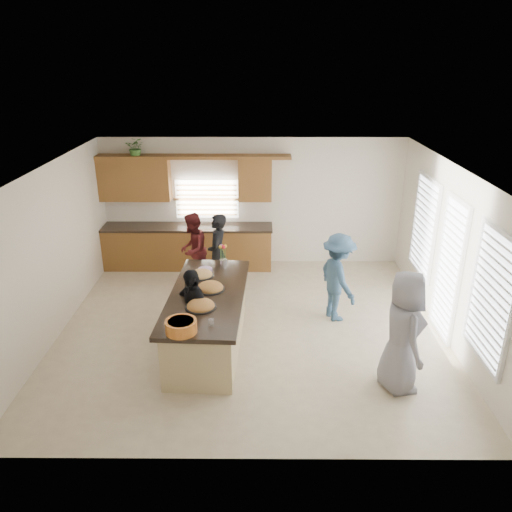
{
  "coord_description": "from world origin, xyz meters",
  "views": [
    {
      "loc": [
        0.13,
        -7.53,
        4.45
      ],
      "look_at": [
        0.08,
        0.5,
        1.15
      ],
      "focal_mm": 35.0,
      "sensor_mm": 36.0,
      "label": 1
    }
  ],
  "objects_px": {
    "island": "(208,321)",
    "woman_right_front": "(403,332)",
    "woman_left_back": "(218,253)",
    "woman_left_mid": "(193,250)",
    "woman_right_back": "(338,277)",
    "woman_left_front": "(193,313)",
    "salad_bowl": "(181,326)"
  },
  "relations": [
    {
      "from": "woman_right_back",
      "to": "woman_left_front",
      "type": "bearing_deg",
      "value": 96.14
    },
    {
      "from": "woman_left_front",
      "to": "woman_right_front",
      "type": "xyz_separation_m",
      "value": [
        2.99,
        -0.83,
        0.17
      ]
    },
    {
      "from": "woman_right_back",
      "to": "woman_left_mid",
      "type": "bearing_deg",
      "value": 43.07
    },
    {
      "from": "woman_left_front",
      "to": "woman_right_back",
      "type": "relative_size",
      "value": 0.91
    },
    {
      "from": "woman_left_front",
      "to": "woman_left_back",
      "type": "bearing_deg",
      "value": 133.9
    },
    {
      "from": "salad_bowl",
      "to": "woman_left_mid",
      "type": "height_order",
      "value": "woman_left_mid"
    },
    {
      "from": "salad_bowl",
      "to": "woman_right_front",
      "type": "bearing_deg",
      "value": 2.09
    },
    {
      "from": "woman_left_mid",
      "to": "woman_right_front",
      "type": "height_order",
      "value": "woman_right_front"
    },
    {
      "from": "woman_left_back",
      "to": "woman_left_front",
      "type": "relative_size",
      "value": 1.1
    },
    {
      "from": "salad_bowl",
      "to": "woman_right_back",
      "type": "relative_size",
      "value": 0.27
    },
    {
      "from": "woman_left_mid",
      "to": "woman_right_front",
      "type": "xyz_separation_m",
      "value": [
        3.3,
        -3.38,
        0.14
      ]
    },
    {
      "from": "salad_bowl",
      "to": "woman_left_front",
      "type": "height_order",
      "value": "woman_left_front"
    },
    {
      "from": "woman_left_mid",
      "to": "woman_left_front",
      "type": "xyz_separation_m",
      "value": [
        0.32,
        -2.55,
        -0.03
      ]
    },
    {
      "from": "woman_left_back",
      "to": "woman_right_front",
      "type": "bearing_deg",
      "value": 45.04
    },
    {
      "from": "woman_right_front",
      "to": "woman_left_mid",
      "type": "bearing_deg",
      "value": 37.67
    },
    {
      "from": "island",
      "to": "woman_right_back",
      "type": "bearing_deg",
      "value": 25.9
    },
    {
      "from": "woman_left_back",
      "to": "woman_left_front",
      "type": "distance_m",
      "value": 2.28
    },
    {
      "from": "woman_left_mid",
      "to": "woman_right_back",
      "type": "distance_m",
      "value": 3.05
    },
    {
      "from": "salad_bowl",
      "to": "woman_right_back",
      "type": "bearing_deg",
      "value": 40.84
    },
    {
      "from": "woman_left_back",
      "to": "woman_left_mid",
      "type": "height_order",
      "value": "woman_left_back"
    },
    {
      "from": "island",
      "to": "woman_right_front",
      "type": "relative_size",
      "value": 1.54
    },
    {
      "from": "woman_left_mid",
      "to": "woman_right_front",
      "type": "bearing_deg",
      "value": 53.69
    },
    {
      "from": "woman_right_back",
      "to": "woman_right_front",
      "type": "xyz_separation_m",
      "value": [
        0.59,
        -1.99,
        0.1
      ]
    },
    {
      "from": "island",
      "to": "woman_left_back",
      "type": "relative_size",
      "value": 1.73
    },
    {
      "from": "salad_bowl",
      "to": "woman_left_front",
      "type": "xyz_separation_m",
      "value": [
        0.03,
        0.94,
        -0.32
      ]
    },
    {
      "from": "island",
      "to": "woman_right_front",
      "type": "xyz_separation_m",
      "value": [
        2.78,
        -1.05,
        0.44
      ]
    },
    {
      "from": "salad_bowl",
      "to": "woman_left_front",
      "type": "relative_size",
      "value": 0.3
    },
    {
      "from": "woman_right_back",
      "to": "woman_right_front",
      "type": "bearing_deg",
      "value": 176.91
    },
    {
      "from": "salad_bowl",
      "to": "woman_left_front",
      "type": "distance_m",
      "value": 0.99
    },
    {
      "from": "woman_left_mid",
      "to": "woman_right_back",
      "type": "xyz_separation_m",
      "value": [
        2.71,
        -1.39,
        0.04
      ]
    },
    {
      "from": "woman_left_back",
      "to": "island",
      "type": "bearing_deg",
      "value": 3.04
    },
    {
      "from": "woman_left_front",
      "to": "woman_right_back",
      "type": "bearing_deg",
      "value": 74.91
    }
  ]
}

